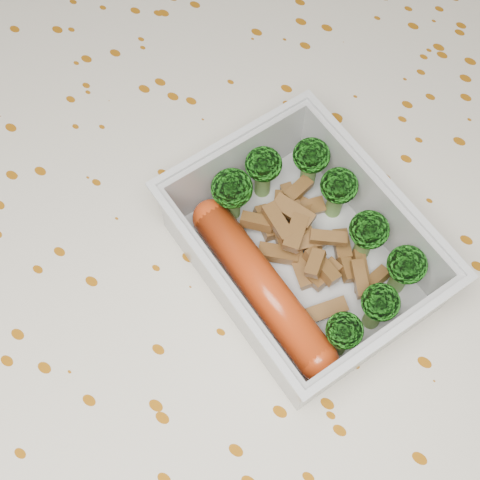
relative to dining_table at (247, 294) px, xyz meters
The scene contains 7 objects.
ground_plane 0.67m from the dining_table, ahead, with size 4.00×4.00×0.00m, color olive.
dining_table is the anchor object (origin of this frame).
tablecloth 0.05m from the dining_table, ahead, with size 1.46×0.96×0.19m.
lunch_container 0.12m from the dining_table, 13.15° to the left, with size 0.20×0.18×0.06m.
broccoli_florets 0.13m from the dining_table, 36.15° to the left, with size 0.15×0.12×0.05m.
meat_pile 0.11m from the dining_table, 33.04° to the left, with size 0.11×0.09×0.03m.
sausage 0.11m from the dining_table, 42.05° to the right, with size 0.14×0.07×0.03m.
Camera 1 is at (0.10, -0.16, 1.18)m, focal length 50.00 mm.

